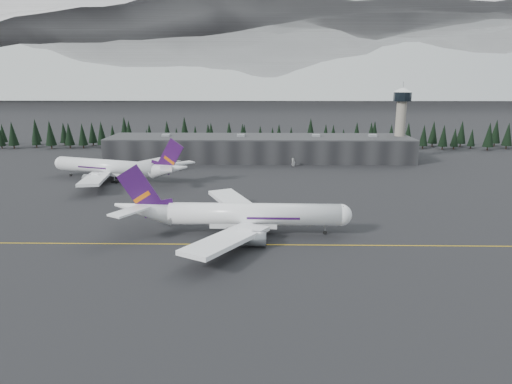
{
  "coord_description": "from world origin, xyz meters",
  "views": [
    {
      "loc": [
        2.48,
        -117.33,
        44.37
      ],
      "look_at": [
        0.0,
        20.0,
        9.0
      ],
      "focal_mm": 32.0,
      "sensor_mm": 36.0,
      "label": 1
    }
  ],
  "objects_px": {
    "jet_main": "(234,214)",
    "gse_vehicle_b": "(294,165)",
    "control_tower": "(401,116)",
    "jet_parked": "(118,168)",
    "terminal": "(260,148)",
    "gse_vehicle_a": "(179,169)"
  },
  "relations": [
    {
      "from": "control_tower",
      "to": "gse_vehicle_a",
      "type": "distance_m",
      "value": 119.7
    },
    {
      "from": "gse_vehicle_a",
      "to": "jet_parked",
      "type": "bearing_deg",
      "value": -148.66
    },
    {
      "from": "terminal",
      "to": "control_tower",
      "type": "xyz_separation_m",
      "value": [
        75.0,
        3.0,
        17.11
      ]
    },
    {
      "from": "control_tower",
      "to": "gse_vehicle_a",
      "type": "xyz_separation_m",
      "value": [
        -113.15,
        -31.75,
        -22.73
      ]
    },
    {
      "from": "gse_vehicle_a",
      "to": "gse_vehicle_b",
      "type": "relative_size",
      "value": 1.16
    },
    {
      "from": "terminal",
      "to": "jet_parked",
      "type": "relative_size",
      "value": 2.47
    },
    {
      "from": "jet_main",
      "to": "gse_vehicle_b",
      "type": "height_order",
      "value": "jet_main"
    },
    {
      "from": "terminal",
      "to": "control_tower",
      "type": "height_order",
      "value": "control_tower"
    },
    {
      "from": "jet_parked",
      "to": "gse_vehicle_a",
      "type": "relative_size",
      "value": 13.26
    },
    {
      "from": "jet_parked",
      "to": "gse_vehicle_a",
      "type": "distance_m",
      "value": 31.79
    },
    {
      "from": "terminal",
      "to": "gse_vehicle_b",
      "type": "relative_size",
      "value": 37.8
    },
    {
      "from": "jet_main",
      "to": "gse_vehicle_a",
      "type": "xyz_separation_m",
      "value": [
        -32.01,
        89.2,
        -4.99
      ]
    },
    {
      "from": "terminal",
      "to": "gse_vehicle_b",
      "type": "height_order",
      "value": "terminal"
    },
    {
      "from": "control_tower",
      "to": "gse_vehicle_b",
      "type": "bearing_deg",
      "value": -159.64
    },
    {
      "from": "terminal",
      "to": "gse_vehicle_a",
      "type": "xyz_separation_m",
      "value": [
        -38.15,
        -28.75,
        -5.62
      ]
    },
    {
      "from": "jet_main",
      "to": "gse_vehicle_b",
      "type": "xyz_separation_m",
      "value": [
        23.32,
        99.49,
        -4.95
      ]
    },
    {
      "from": "control_tower",
      "to": "gse_vehicle_b",
      "type": "height_order",
      "value": "control_tower"
    },
    {
      "from": "jet_parked",
      "to": "gse_vehicle_a",
      "type": "xyz_separation_m",
      "value": [
        22.45,
        21.97,
        -4.84
      ]
    },
    {
      "from": "control_tower",
      "to": "gse_vehicle_a",
      "type": "height_order",
      "value": "control_tower"
    },
    {
      "from": "control_tower",
      "to": "terminal",
      "type": "bearing_deg",
      "value": -177.71
    },
    {
      "from": "gse_vehicle_a",
      "to": "gse_vehicle_b",
      "type": "distance_m",
      "value": 56.29
    },
    {
      "from": "jet_parked",
      "to": "terminal",
      "type": "bearing_deg",
      "value": -122.09
    }
  ]
}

